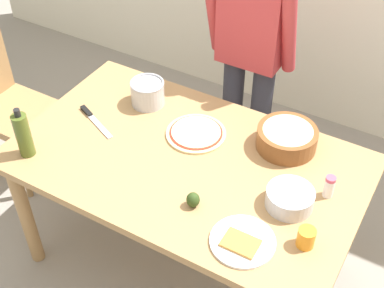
{
  "coord_description": "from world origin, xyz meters",
  "views": [
    {
      "loc": [
        0.9,
        -1.51,
        2.42
      ],
      "look_at": [
        0.0,
        0.05,
        0.81
      ],
      "focal_mm": 49.71,
      "sensor_mm": 36.0,
      "label": 1
    }
  ],
  "objects_px": {
    "olive_oil_bottle": "(23,135)",
    "avocado": "(193,200)",
    "mixing_bowl_steel": "(290,198)",
    "cup_orange": "(306,238)",
    "chair_wooden_left": "(1,99)",
    "salt_shaker": "(329,187)",
    "pizza_raw_on_board": "(196,133)",
    "plate_with_slice": "(242,242)",
    "dining_table": "(187,173)",
    "chef_knife": "(92,118)",
    "person_cook": "(251,46)",
    "popcorn_bowl": "(287,136)",
    "steel_pot": "(148,93)"
  },
  "relations": [
    {
      "from": "steel_pot",
      "to": "salt_shaker",
      "type": "height_order",
      "value": "steel_pot"
    },
    {
      "from": "chair_wooden_left",
      "to": "avocado",
      "type": "distance_m",
      "value": 1.55
    },
    {
      "from": "mixing_bowl_steel",
      "to": "steel_pot",
      "type": "bearing_deg",
      "value": 161.94
    },
    {
      "from": "chair_wooden_left",
      "to": "plate_with_slice",
      "type": "relative_size",
      "value": 3.65
    },
    {
      "from": "person_cook",
      "to": "chair_wooden_left",
      "type": "bearing_deg",
      "value": -152.64
    },
    {
      "from": "dining_table",
      "to": "chef_knife",
      "type": "distance_m",
      "value": 0.56
    },
    {
      "from": "salt_shaker",
      "to": "avocado",
      "type": "height_order",
      "value": "salt_shaker"
    },
    {
      "from": "person_cook",
      "to": "plate_with_slice",
      "type": "relative_size",
      "value": 6.23
    },
    {
      "from": "pizza_raw_on_board",
      "to": "plate_with_slice",
      "type": "height_order",
      "value": "plate_with_slice"
    },
    {
      "from": "salt_shaker",
      "to": "person_cook",
      "type": "bearing_deg",
      "value": 135.99
    },
    {
      "from": "person_cook",
      "to": "popcorn_bowl",
      "type": "relative_size",
      "value": 5.79
    },
    {
      "from": "person_cook",
      "to": "salt_shaker",
      "type": "relative_size",
      "value": 15.28
    },
    {
      "from": "dining_table",
      "to": "popcorn_bowl",
      "type": "relative_size",
      "value": 5.71
    },
    {
      "from": "chair_wooden_left",
      "to": "steel_pot",
      "type": "distance_m",
      "value": 1.0
    },
    {
      "from": "popcorn_bowl",
      "to": "cup_orange",
      "type": "relative_size",
      "value": 3.29
    },
    {
      "from": "person_cook",
      "to": "cup_orange",
      "type": "bearing_deg",
      "value": -54.01
    },
    {
      "from": "steel_pot",
      "to": "olive_oil_bottle",
      "type": "bearing_deg",
      "value": -114.19
    },
    {
      "from": "plate_with_slice",
      "to": "cup_orange",
      "type": "bearing_deg",
      "value": 28.08
    },
    {
      "from": "mixing_bowl_steel",
      "to": "cup_orange",
      "type": "distance_m",
      "value": 0.21
    },
    {
      "from": "cup_orange",
      "to": "chef_knife",
      "type": "bearing_deg",
      "value": 170.3
    },
    {
      "from": "mixing_bowl_steel",
      "to": "pizza_raw_on_board",
      "type": "bearing_deg",
      "value": 160.48
    },
    {
      "from": "popcorn_bowl",
      "to": "chef_knife",
      "type": "distance_m",
      "value": 0.96
    },
    {
      "from": "person_cook",
      "to": "cup_orange",
      "type": "xyz_separation_m",
      "value": [
        0.69,
        -0.95,
        -0.14
      ]
    },
    {
      "from": "chef_knife",
      "to": "cup_orange",
      "type": "bearing_deg",
      "value": -9.7
    },
    {
      "from": "dining_table",
      "to": "olive_oil_bottle",
      "type": "height_order",
      "value": "olive_oil_bottle"
    },
    {
      "from": "popcorn_bowl",
      "to": "olive_oil_bottle",
      "type": "xyz_separation_m",
      "value": [
        -1.01,
        -0.64,
        0.05
      ]
    },
    {
      "from": "olive_oil_bottle",
      "to": "avocado",
      "type": "xyz_separation_m",
      "value": [
        0.82,
        0.1,
        -0.08
      ]
    },
    {
      "from": "chair_wooden_left",
      "to": "avocado",
      "type": "relative_size",
      "value": 13.57
    },
    {
      "from": "pizza_raw_on_board",
      "to": "popcorn_bowl",
      "type": "xyz_separation_m",
      "value": [
        0.4,
        0.14,
        0.05
      ]
    },
    {
      "from": "olive_oil_bottle",
      "to": "chef_knife",
      "type": "relative_size",
      "value": 0.93
    },
    {
      "from": "plate_with_slice",
      "to": "popcorn_bowl",
      "type": "relative_size",
      "value": 0.93
    },
    {
      "from": "chair_wooden_left",
      "to": "avocado",
      "type": "bearing_deg",
      "value": -12.41
    },
    {
      "from": "steel_pot",
      "to": "chef_knife",
      "type": "bearing_deg",
      "value": -123.91
    },
    {
      "from": "olive_oil_bottle",
      "to": "chef_knife",
      "type": "height_order",
      "value": "olive_oil_bottle"
    },
    {
      "from": "mixing_bowl_steel",
      "to": "cup_orange",
      "type": "xyz_separation_m",
      "value": [
        0.13,
        -0.16,
        0.0
      ]
    },
    {
      "from": "dining_table",
      "to": "mixing_bowl_steel",
      "type": "bearing_deg",
      "value": -3.39
    },
    {
      "from": "pizza_raw_on_board",
      "to": "mixing_bowl_steel",
      "type": "distance_m",
      "value": 0.59
    },
    {
      "from": "chef_knife",
      "to": "person_cook",
      "type": "bearing_deg",
      "value": 55.86
    },
    {
      "from": "dining_table",
      "to": "olive_oil_bottle",
      "type": "distance_m",
      "value": 0.76
    },
    {
      "from": "chef_knife",
      "to": "dining_table",
      "type": "bearing_deg",
      "value": -1.36
    },
    {
      "from": "olive_oil_bottle",
      "to": "avocado",
      "type": "relative_size",
      "value": 3.66
    },
    {
      "from": "person_cook",
      "to": "olive_oil_bottle",
      "type": "relative_size",
      "value": 6.33
    },
    {
      "from": "plate_with_slice",
      "to": "avocado",
      "type": "relative_size",
      "value": 3.71
    },
    {
      "from": "dining_table",
      "to": "plate_with_slice",
      "type": "xyz_separation_m",
      "value": [
        0.43,
        -0.3,
        0.1
      ]
    },
    {
      "from": "pizza_raw_on_board",
      "to": "mixing_bowl_steel",
      "type": "height_order",
      "value": "mixing_bowl_steel"
    },
    {
      "from": "cup_orange",
      "to": "plate_with_slice",
      "type": "bearing_deg",
      "value": -151.92
    },
    {
      "from": "olive_oil_bottle",
      "to": "steel_pot",
      "type": "height_order",
      "value": "olive_oil_bottle"
    },
    {
      "from": "popcorn_bowl",
      "to": "avocado",
      "type": "xyz_separation_m",
      "value": [
        -0.19,
        -0.53,
        -0.03
      ]
    },
    {
      "from": "dining_table",
      "to": "pizza_raw_on_board",
      "type": "bearing_deg",
      "value": 105.17
    },
    {
      "from": "plate_with_slice",
      "to": "popcorn_bowl",
      "type": "xyz_separation_m",
      "value": [
        -0.07,
        0.61,
        0.05
      ]
    }
  ]
}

